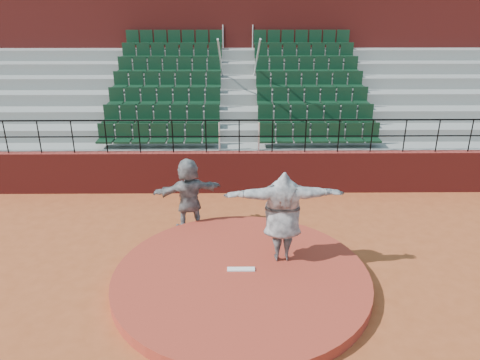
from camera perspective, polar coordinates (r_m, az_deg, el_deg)
ground at (r=10.34m, az=0.14°, el=-12.51°), size 90.00×90.00×0.00m
pitchers_mound at (r=10.27m, az=0.14°, el=-11.94°), size 5.50×5.50×0.25m
pitching_rubber at (r=10.32m, az=0.13°, el=-10.83°), size 0.60×0.15×0.03m
boundary_wall at (r=14.48m, az=-0.10°, el=0.98°), size 24.00×0.30×1.30m
wall_railing at (r=14.04m, az=-0.10°, el=6.24°), size 24.04×0.05×1.03m
seating_deck at (r=17.71m, az=-0.20°, el=7.67°), size 24.00×5.97×4.63m
press_box_facade at (r=21.23m, az=-0.28°, el=15.85°), size 24.00×3.00×7.10m
pitcher at (r=10.28m, az=5.21°, el=-4.42°), size 2.59×0.79×2.09m
fielder at (r=12.20m, az=-6.27°, el=-1.72°), size 1.89×1.09×1.94m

